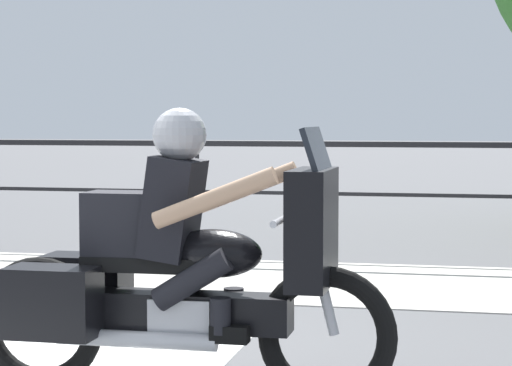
# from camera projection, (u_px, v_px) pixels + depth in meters

# --- Properties ---
(sidewalk_band) EXTENTS (44.00, 2.40, 0.01)m
(sidewalk_band) POSITION_uv_depth(u_px,v_px,m) (151.00, 276.00, 9.51)
(sidewalk_band) COLOR #B7B2A8
(sidewalk_band) RESTS_ON ground
(fence_railing) EXTENTS (36.00, 0.05, 1.26)m
(fence_railing) POSITION_uv_depth(u_px,v_px,m) (197.00, 165.00, 11.06)
(fence_railing) COLOR black
(fence_railing) RESTS_ON ground
(motorcycle) EXTENTS (2.35, 0.76, 1.57)m
(motorcycle) POSITION_uv_depth(u_px,v_px,m) (177.00, 269.00, 5.37)
(motorcycle) COLOR black
(motorcycle) RESTS_ON ground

